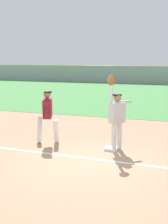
% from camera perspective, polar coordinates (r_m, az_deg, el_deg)
% --- Properties ---
extents(ground_plane, '(78.65, 78.65, 0.00)m').
position_cam_1_polar(ground_plane, '(8.46, 0.44, -9.34)').
color(ground_plane, tan).
extents(outfield_grass, '(46.41, 19.40, 0.01)m').
position_cam_1_polar(outfield_grass, '(23.97, 13.10, 2.98)').
color(outfield_grass, '#4C8C47').
rests_on(outfield_grass, ground_plane).
extents(first_base, '(0.40, 0.40, 0.08)m').
position_cam_1_polar(first_base, '(9.71, 4.96, -6.57)').
color(first_base, white).
rests_on(first_base, ground_plane).
extents(fielder, '(0.65, 0.76, 2.28)m').
position_cam_1_polar(fielder, '(9.45, 5.86, -0.31)').
color(fielder, silver).
rests_on(fielder, ground_plane).
extents(runner, '(0.86, 0.83, 1.72)m').
position_cam_1_polar(runner, '(10.30, -6.58, -0.18)').
color(runner, white).
rests_on(runner, ground_plane).
extents(baseball, '(0.07, 0.07, 0.07)m').
position_cam_1_polar(baseball, '(9.27, 4.39, 5.73)').
color(baseball, white).
extents(parked_car_tan, '(4.47, 2.26, 1.25)m').
position_cam_1_polar(parked_car_tan, '(40.39, -3.47, 6.88)').
color(parked_car_tan, tan).
rests_on(parked_car_tan, ground_plane).
extents(parked_car_black, '(4.52, 2.35, 1.25)m').
position_cam_1_polar(parked_car_black, '(38.31, 5.03, 6.70)').
color(parked_car_black, black).
rests_on(parked_car_black, ground_plane).
extents(parked_car_blue, '(4.48, 2.28, 1.25)m').
position_cam_1_polar(parked_car_blue, '(37.61, 13.72, 6.40)').
color(parked_car_blue, '#23389E').
rests_on(parked_car_blue, ground_plane).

